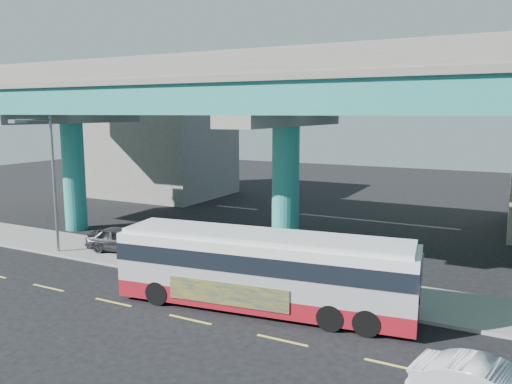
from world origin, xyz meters
The scene contains 9 objects.
ground centered at (0.00, 0.00, 0.00)m, with size 120.00×120.00×0.00m, color black.
sidewalk centered at (0.00, 5.50, 0.07)m, with size 70.00×4.00×0.15m, color gray.
lane_markings centered at (0.00, -0.30, 0.01)m, with size 58.00×0.12×0.01m.
viaduct centered at (0.00, 9.11, 9.14)m, with size 52.00×12.40×11.70m.
building_concrete centered at (-20.00, 24.00, 4.50)m, with size 12.00×10.00×9.00m, color gray.
transit_bus centered at (2.06, 2.08, 1.76)m, with size 12.70×4.14×3.21m.
parked_car centered at (-8.81, 5.71, 0.87)m, with size 4.49×2.57×1.44m, color #303035.
street_lamp centered at (-12.17, 3.44, 5.20)m, with size 0.50×2.53×7.77m.
stop_sign centered at (2.24, 4.18, 1.98)m, with size 0.68×0.40×2.54m.
Camera 1 is at (10.85, -15.76, 8.11)m, focal length 35.00 mm.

